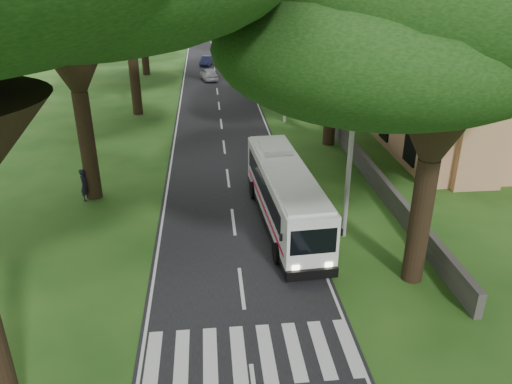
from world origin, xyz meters
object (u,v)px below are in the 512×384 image
Objects in this scene: pole_near at (350,159)px; distant_car_a at (209,74)px; pole_mid at (285,74)px; distant_car_b at (207,61)px; pedestrian at (85,185)px; church at (453,73)px; pole_far at (260,40)px; coach_bus at (285,194)px.

pole_near reaches higher than distant_car_a.
distant_car_b is (-6.48, 27.41, -3.56)m from pole_mid.
pole_near reaches higher than pedestrian.
distant_car_b is 42.42m from pedestrian.
church reaches higher than pole_mid.
pole_far is at bearing -172.11° from distant_car_a.
pedestrian is at bearing 156.36° from coach_bus.
pole_near is (-12.36, -15.55, -0.73)m from church.
pole_mid is 20.25m from pedestrian.
coach_bus reaches higher than distant_car_b.
distant_car_b is (-3.68, 45.81, -1.12)m from coach_bus.
pole_far is (0.00, 20.00, 0.00)m from pole_mid.
pedestrian reaches higher than distant_car_b.
distant_car_a is 1.16× the size of distant_car_b.
church is 20.85m from coach_bus.
pedestrian is at bearing 157.93° from pole_near.
pedestrian is (-26.26, -9.91, -3.95)m from church.
pole_far is at bearing 90.00° from pole_mid.
church reaches higher than distant_car_b.
distant_car_a is (-6.30, 17.87, -3.44)m from pole_mid.
distant_car_b is at bearing 97.79° from pole_near.
church is at bearing -57.15° from pedestrian.
distant_car_a is 9.53m from distant_car_b.
pole_near is 15.34m from pedestrian.
distant_car_a is at bearing 91.87° from coach_bus.
pedestrian is at bearing 65.99° from distant_car_a.
church is at bearing 119.14° from distant_car_a.
coach_bus is 3.10× the size of distant_car_b.
church is 29.40m from distant_car_a.
coach_bus is 11.83m from pedestrian.
church is 19.88m from pole_near.
pole_far is 10.47m from distant_car_b.
church is 3.00× the size of pole_far.
pole_mid is at bearing -63.64° from distant_car_b.
pole_near reaches higher than coach_bus.
pole_far reaches higher than distant_car_a.
pole_near is at bearing -69.16° from distant_car_b.
church is 12.48× the size of pedestrian.
distant_car_a is at bearing -75.85° from distant_car_b.
church is 3.00× the size of pole_near.
pedestrian is (-7.60, -32.24, 0.23)m from distant_car_a.
pole_near is 1.00× the size of pole_far.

